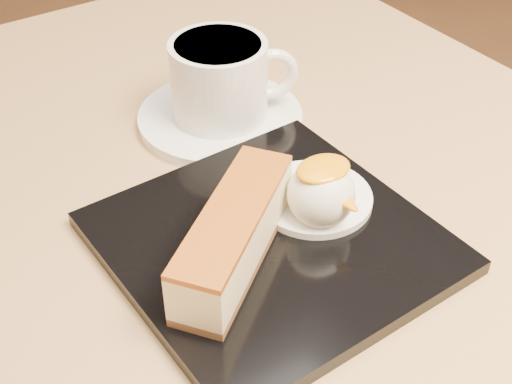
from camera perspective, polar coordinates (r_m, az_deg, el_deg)
table at (r=0.67m, az=-5.81°, el=-11.98°), size 0.80×0.80×0.72m
dessert_plate at (r=0.52m, az=1.23°, el=-4.05°), size 0.23×0.23×0.01m
cheesecake at (r=0.49m, az=-1.78°, el=-3.47°), size 0.14×0.12×0.05m
cream_smear at (r=0.55m, az=4.63°, el=-0.46°), size 0.09×0.09×0.01m
ice_cream_scoop at (r=0.52m, az=5.23°, el=-0.14°), size 0.05×0.05×0.05m
mango_sauce at (r=0.51m, az=5.40°, el=1.86°), size 0.04×0.03×0.01m
mint_sprig at (r=0.55m, az=0.64°, el=0.14°), size 0.03×0.02×0.00m
saucer at (r=0.66m, az=-2.87°, el=5.95°), size 0.15×0.15×0.01m
coffee_cup at (r=0.63m, az=-2.79°, el=9.10°), size 0.11×0.09×0.07m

